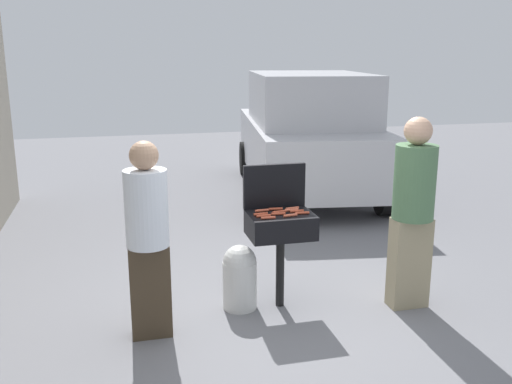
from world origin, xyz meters
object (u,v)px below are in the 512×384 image
(hot_dog_2, at_px, (297,211))
(hot_dog_8, at_px, (264,216))
(parked_minivan, at_px, (307,133))
(hot_dog_1, at_px, (268,218))
(hot_dog_6, at_px, (261,214))
(hot_dog_4, at_px, (279,212))
(hot_dog_0, at_px, (291,210))
(hot_dog_5, at_px, (302,213))
(bbq_grill, at_px, (281,228))
(hot_dog_9, at_px, (276,209))
(hot_dog_11, at_px, (262,211))
(propane_tank, at_px, (240,276))
(hot_dog_10, at_px, (278,214))
(hot_dog_7, at_px, (292,208))
(person_left, at_px, (148,234))
(person_right, at_px, (413,207))
(hot_dog_3, at_px, (290,215))

(hot_dog_2, xyz_separation_m, hot_dog_8, (-0.34, -0.07, 0.00))
(hot_dog_2, xyz_separation_m, parked_minivan, (1.54, 4.17, 0.10))
(hot_dog_1, relative_size, hot_dog_6, 1.00)
(hot_dog_4, bearing_deg, parked_minivan, 67.62)
(hot_dog_2, distance_m, hot_dog_8, 0.35)
(hot_dog_0, distance_m, parked_minivan, 4.41)
(hot_dog_5, xyz_separation_m, hot_dog_6, (-0.38, 0.06, 0.00))
(bbq_grill, distance_m, hot_dog_9, 0.20)
(hot_dog_11, bearing_deg, hot_dog_9, 8.52)
(hot_dog_0, distance_m, propane_tank, 0.78)
(hot_dog_6, xyz_separation_m, hot_dog_11, (0.04, 0.11, 0.00))
(hot_dog_1, relative_size, propane_tank, 0.21)
(hot_dog_6, bearing_deg, hot_dog_10, -10.24)
(hot_dog_1, distance_m, hot_dog_7, 0.39)
(hot_dog_4, distance_m, hot_dog_10, 0.06)
(hot_dog_7, xyz_separation_m, person_left, (-1.37, -0.40, -0.01))
(hot_dog_4, xyz_separation_m, hot_dog_11, (-0.14, 0.08, 0.00))
(hot_dog_2, height_order, parked_minivan, parked_minivan)
(hot_dog_9, distance_m, person_right, 1.26)
(hot_dog_9, height_order, hot_dog_10, same)
(hot_dog_5, distance_m, propane_tank, 0.83)
(bbq_grill, height_order, hot_dog_3, hot_dog_3)
(hot_dog_6, height_order, propane_tank, hot_dog_6)
(hot_dog_5, xyz_separation_m, hot_dog_8, (-0.37, -0.01, 0.00))
(hot_dog_2, height_order, person_right, person_right)
(propane_tank, height_order, person_left, person_left)
(hot_dog_6, bearing_deg, hot_dog_1, -74.60)
(hot_dog_11, bearing_deg, propane_tank, -165.46)
(hot_dog_2, height_order, person_left, person_left)
(hot_dog_6, bearing_deg, hot_dog_4, 9.63)
(hot_dog_9, relative_size, person_left, 0.08)
(hot_dog_8, bearing_deg, person_right, -9.37)
(hot_dog_1, distance_m, hot_dog_2, 0.34)
(hot_dog_3, height_order, propane_tank, hot_dog_3)
(hot_dog_3, bearing_deg, hot_dog_10, 140.62)
(bbq_grill, relative_size, person_right, 0.51)
(hot_dog_11, bearing_deg, bbq_grill, -32.66)
(person_right, bearing_deg, hot_dog_5, -12.60)
(bbq_grill, distance_m, hot_dog_4, 0.16)
(hot_dog_1, height_order, hot_dog_9, same)
(hot_dog_8, bearing_deg, hot_dog_4, 28.22)
(hot_dog_11, bearing_deg, hot_dog_8, -99.60)
(hot_dog_6, xyz_separation_m, hot_dog_8, (0.01, -0.06, 0.00))
(person_left, distance_m, parked_minivan, 5.34)
(bbq_grill, bearing_deg, hot_dog_1, -138.16)
(hot_dog_1, xyz_separation_m, hot_dog_7, (0.30, 0.24, 0.00))
(hot_dog_2, xyz_separation_m, hot_dog_4, (-0.17, 0.02, 0.00))
(hot_dog_11, relative_size, person_right, 0.07)
(hot_dog_7, xyz_separation_m, parked_minivan, (1.56, 4.07, 0.10))
(parked_minivan, bearing_deg, hot_dog_3, 77.40)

